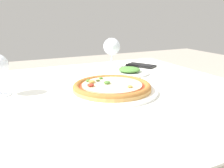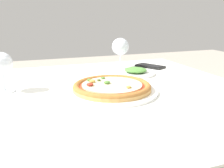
% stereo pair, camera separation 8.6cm
% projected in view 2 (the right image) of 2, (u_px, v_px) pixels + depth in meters
% --- Properties ---
extents(dining_table, '(1.23, 0.99, 0.75)m').
position_uv_depth(dining_table, '(81.00, 118.00, 0.88)').
color(dining_table, '#997047').
rests_on(dining_table, ground_plane).
extents(pizza_plate, '(0.32, 0.32, 0.04)m').
position_uv_depth(pizza_plate, '(112.00, 88.00, 0.86)').
color(pizza_plate, white).
rests_on(pizza_plate, dining_table).
extents(wine_glass_far_left, '(0.08, 0.08, 0.15)m').
position_uv_depth(wine_glass_far_left, '(120.00, 47.00, 1.23)').
color(wine_glass_far_left, silver).
rests_on(wine_glass_far_left, dining_table).
extents(wine_glass_far_right, '(0.07, 0.07, 0.14)m').
position_uv_depth(wine_glass_far_right, '(2.00, 64.00, 0.85)').
color(wine_glass_far_right, silver).
rests_on(wine_glass_far_right, dining_table).
extents(cell_phone, '(0.13, 0.16, 0.01)m').
position_uv_depth(cell_phone, '(150.00, 66.00, 1.27)').
color(cell_phone, black).
rests_on(cell_phone, dining_table).
extents(side_plate, '(0.17, 0.17, 0.03)m').
position_uv_depth(side_plate, '(136.00, 72.00, 1.12)').
color(side_plate, white).
rests_on(side_plate, dining_table).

